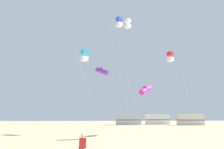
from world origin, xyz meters
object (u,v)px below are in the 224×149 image
Objects in this scene: kite_box_white at (128,24)px; rv_van_silver at (128,119)px; kite_tube_magenta at (145,90)px; kite_box_cyan at (85,56)px; kite_flyer_standing at (82,144)px; kite_box_blue at (119,22)px; rv_van_white at (157,119)px; kite_tube_violet at (102,71)px; rv_van_cream at (190,119)px; kite_box_scarlet at (170,57)px.

rv_van_silver is (5.20, 31.23, -12.07)m from kite_box_white.
kite_box_white is 8.59m from kite_tube_magenta.
kite_box_cyan is 1.33× the size of rv_van_silver.
rv_van_silver is at bearing -116.91° from kite_flyer_standing.
rv_van_white is (15.00, 34.74, -11.65)m from kite_box_blue.
kite_box_blue is 1.57× the size of kite_box_cyan.
kite_tube_violet is 34.09m from rv_van_white.
kite_box_blue is 38.02m from rv_van_cream.
rv_van_cream is at bearing -136.57° from kite_flyer_standing.
rv_van_cream is (25.63, 31.11, -6.74)m from kite_box_cyan.
kite_box_blue reaches higher than rv_van_cream.
kite_flyer_standing is 0.18× the size of rv_van_cream.
rv_van_white is 8.93m from rv_van_cream.
rv_van_cream is (25.19, 39.45, 0.78)m from kite_flyer_standing.
kite_box_blue is 39.59m from rv_van_white.
kite_flyer_standing is 0.12× the size of kite_box_scarlet.
kite_box_cyan is (-10.17, -2.96, -1.05)m from kite_box_scarlet.
kite_box_white reaches higher than rv_van_silver.
kite_box_scarlet is at bearing -93.26° from rv_van_silver.
kite_tube_magenta is 0.94× the size of rv_van_cream.
kite_box_white is at bearing -143.03° from kite_tube_magenta.
kite_tube_violet is at bearing 147.50° from kite_box_scarlet.
kite_box_blue is at bearing -135.91° from kite_box_white.
kite_box_cyan is at bearing -145.26° from kite_tube_magenta.
kite_box_scarlet is at bearing -40.33° from kite_tube_magenta.
kite_tube_magenta reaches higher than rv_van_cream.
kite_tube_violet reaches higher than rv_van_silver.
kite_box_cyan is (-5.08, -3.38, -5.33)m from kite_box_white.
kite_box_scarlet is at bearing 6.87° from kite_box_blue.
kite_box_scarlet is 33.05m from rv_van_cream.
kite_box_scarlet reaches higher than kite_flyer_standing.
kite_flyer_standing is at bearing -95.56° from kite_tube_violet.
kite_box_white is 38.24m from rv_van_white.
kite_box_cyan reaches higher than rv_van_white.
kite_box_blue reaches higher than kite_box_cyan.
kite_tube_magenta is 0.94× the size of rv_van_silver.
kite_tube_magenta reaches higher than rv_van_silver.
rv_van_white is at bearing 67.67° from kite_box_white.
kite_tube_violet is 0.94× the size of kite_box_scarlet.
rv_van_silver is at bearing 72.73° from kite_tube_violet.
kite_tube_magenta is 29.80m from rv_van_silver.
kite_box_scarlet reaches higher than kite_box_cyan.
kite_box_white is 1.54× the size of kite_tube_violet.
kite_box_white reaches higher than rv_van_white.
kite_tube_violet is 1.40× the size of rv_van_silver.
kite_tube_violet is at bearing -118.72° from rv_van_white.
kite_tube_magenta is at bearing -28.12° from kite_tube_violet.
kite_box_scarlet reaches higher than rv_van_silver.
rv_van_silver is (9.83, 42.94, 0.78)m from kite_flyer_standing.
kite_tube_magenta is at bearing 139.67° from kite_box_scarlet.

